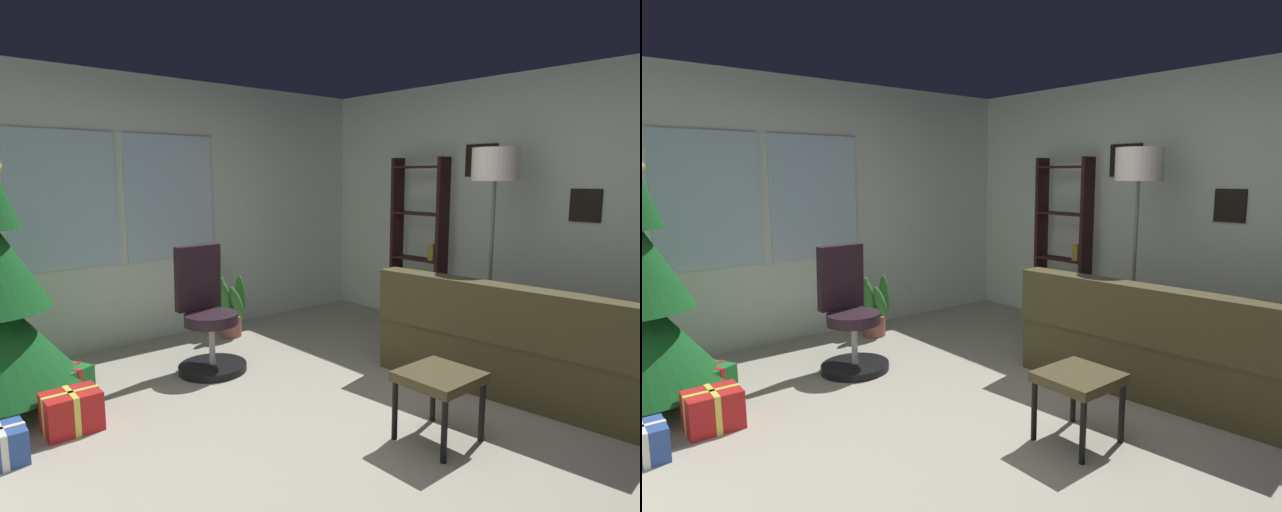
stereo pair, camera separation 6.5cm
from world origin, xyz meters
TOP-DOWN VIEW (x-y plane):
  - ground_plane at (0.00, 0.00)m, footprint 4.93×5.30m
  - wall_back_with_windows at (-0.02, 2.70)m, footprint 4.93×0.12m
  - wall_right_with_frames at (2.51, 0.00)m, footprint 0.12×5.30m
  - couch at (1.65, -0.40)m, footprint 1.75×2.06m
  - footstool at (0.34, -0.46)m, footprint 0.44×0.43m
  - gift_box_red at (-1.32, 1.15)m, footprint 0.34×0.27m
  - gift_box_green at (-1.20, 1.67)m, footprint 0.37×0.37m
  - gift_box_blue at (-1.74, 1.00)m, footprint 0.26×0.26m
  - office_chair at (-0.11, 1.55)m, footprint 0.56×0.56m
  - bookshelf at (2.25, 1.24)m, footprint 0.18×0.64m
  - floor_lamp at (1.94, 0.20)m, footprint 0.40×0.40m
  - potted_plant at (0.53, 2.26)m, footprint 0.42×0.35m

SIDE VIEW (x-z plane):
  - ground_plane at x=0.00m, z-range -0.10..0.00m
  - gift_box_blue at x=-1.74m, z-range 0.00..0.21m
  - gift_box_green at x=-1.20m, z-range 0.00..0.24m
  - gift_box_red at x=-1.32m, z-range 0.00..0.26m
  - potted_plant at x=0.53m, z-range -0.02..0.60m
  - couch at x=1.65m, z-range -0.13..0.72m
  - footstool at x=0.34m, z-range 0.16..0.59m
  - office_chair at x=-0.11m, z-range -0.12..0.92m
  - bookshelf at x=2.25m, z-range -0.11..1.69m
  - wall_right_with_frames at x=2.51m, z-range 0.00..2.55m
  - wall_back_with_windows at x=-0.02m, z-range 0.01..2.55m
  - floor_lamp at x=1.94m, z-range 0.68..2.52m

